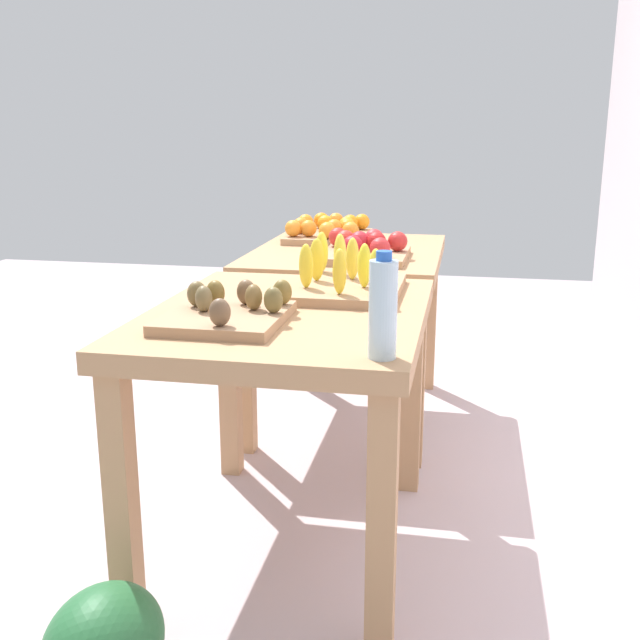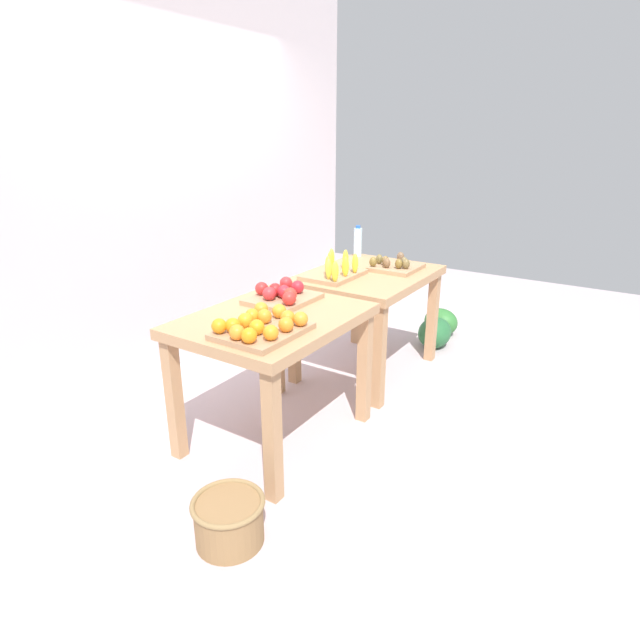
% 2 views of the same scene
% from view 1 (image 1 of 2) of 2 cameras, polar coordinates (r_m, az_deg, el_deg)
% --- Properties ---
extents(ground_plane, '(8.00, 8.00, 0.00)m').
position_cam_1_polar(ground_plane, '(3.01, 0.28, -11.09)').
color(ground_plane, '#BBA9AE').
extents(display_table_left, '(1.04, 0.80, 0.78)m').
position_cam_1_polar(display_table_left, '(3.33, 2.12, 3.42)').
color(display_table_left, tan).
rests_on(display_table_left, ground_plane).
extents(display_table_right, '(1.04, 0.80, 0.78)m').
position_cam_1_polar(display_table_right, '(2.26, -2.39, -2.00)').
color(display_table_right, tan).
rests_on(display_table_right, ground_plane).
extents(orange_bin, '(0.45, 0.38, 0.11)m').
position_cam_1_polar(orange_bin, '(3.58, 0.69, 6.81)').
color(orange_bin, tan).
rests_on(orange_bin, display_table_left).
extents(apple_bin, '(0.40, 0.35, 0.11)m').
position_cam_1_polar(apple_bin, '(3.06, 3.42, 5.42)').
color(apple_bin, tan).
rests_on(apple_bin, display_table_left).
extents(banana_crate, '(0.45, 0.32, 0.17)m').
position_cam_1_polar(banana_crate, '(2.43, 2.01, 3.09)').
color(banana_crate, tan).
rests_on(banana_crate, display_table_right).
extents(kiwi_bin, '(0.36, 0.33, 0.10)m').
position_cam_1_polar(kiwi_bin, '(2.09, -6.91, 0.65)').
color(kiwi_bin, tan).
rests_on(kiwi_bin, display_table_right).
extents(water_bottle, '(0.07, 0.07, 0.25)m').
position_cam_1_polar(water_bottle, '(1.74, 4.78, 0.88)').
color(water_bottle, silver).
rests_on(water_bottle, display_table_right).
extents(wicker_basket, '(0.33, 0.33, 0.22)m').
position_cam_1_polar(wicker_basket, '(4.28, -0.89, -1.54)').
color(wicker_basket, olive).
rests_on(wicker_basket, ground_plane).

